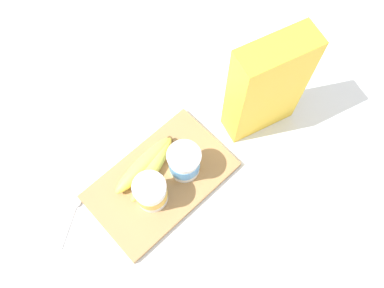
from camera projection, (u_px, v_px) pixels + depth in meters
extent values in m
plane|color=white|center=(161.00, 182.00, 0.94)|extent=(2.40, 2.40, 0.00)
cube|color=#A37A4C|center=(161.00, 181.00, 0.93)|extent=(0.34, 0.21, 0.02)
cube|color=yellow|center=(266.00, 88.00, 0.87)|extent=(0.19, 0.11, 0.30)
cylinder|color=white|center=(184.00, 163.00, 0.89)|extent=(0.07, 0.07, 0.09)
cylinder|color=#5193D1|center=(184.00, 163.00, 0.89)|extent=(0.07, 0.07, 0.04)
cylinder|color=silver|center=(184.00, 156.00, 0.85)|extent=(0.08, 0.08, 0.00)
cylinder|color=white|center=(151.00, 193.00, 0.86)|extent=(0.07, 0.07, 0.09)
cylinder|color=gold|center=(151.00, 193.00, 0.86)|extent=(0.07, 0.07, 0.03)
cylinder|color=silver|center=(149.00, 187.00, 0.82)|extent=(0.07, 0.07, 0.00)
ellipsoid|color=#E2CE4D|center=(144.00, 165.00, 0.91)|extent=(0.19, 0.06, 0.04)
ellipsoid|color=#E2CE4D|center=(151.00, 170.00, 0.91)|extent=(0.18, 0.09, 0.03)
cylinder|color=brown|center=(170.00, 140.00, 0.95)|extent=(0.01, 0.01, 0.02)
cylinder|color=silver|center=(69.00, 225.00, 0.89)|extent=(0.10, 0.07, 0.01)
ellipsoid|color=silver|center=(77.00, 200.00, 0.91)|extent=(0.04, 0.04, 0.01)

